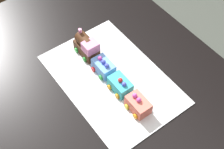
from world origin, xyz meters
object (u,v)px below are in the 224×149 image
at_px(cake_locomotive, 87,46).
at_px(cake_car_caboose_sky_blue, 104,67).
at_px(dining_table, 102,89).
at_px(cake_car_tanker_turquoise, 120,85).
at_px(cake_car_gondola_coral, 138,104).

height_order(cake_locomotive, cake_car_caboose_sky_blue, cake_locomotive).
distance_m(dining_table, cake_car_tanker_turquoise, 0.18).
bearing_deg(cake_locomotive, cake_car_tanker_turquoise, 0.00).
distance_m(cake_car_caboose_sky_blue, cake_car_tanker_turquoise, 0.12).
relative_size(dining_table, cake_car_caboose_sky_blue, 14.00).
height_order(cake_locomotive, cake_car_gondola_coral, cake_locomotive).
xyz_separation_m(cake_car_caboose_sky_blue, cake_car_tanker_turquoise, (0.12, 0.00, -0.00)).
relative_size(dining_table, cake_car_gondola_coral, 14.00).
bearing_deg(dining_table, cake_car_gondola_coral, 5.14).
bearing_deg(cake_car_tanker_turquoise, cake_car_gondola_coral, 0.00).
distance_m(cake_car_tanker_turquoise, cake_car_gondola_coral, 0.12).
bearing_deg(cake_car_tanker_turquoise, dining_table, -169.36).
xyz_separation_m(dining_table, cake_car_gondola_coral, (0.22, 0.02, 0.14)).
xyz_separation_m(cake_car_tanker_turquoise, cake_car_gondola_coral, (0.12, 0.00, 0.00)).
bearing_deg(cake_locomotive, dining_table, -8.18).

